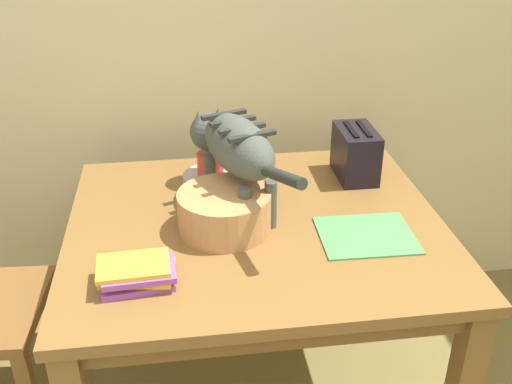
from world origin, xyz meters
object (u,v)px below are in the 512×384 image
object	(u,v)px
saucer_bowl	(211,178)
magazine	(366,235)
coffee_mug	(211,164)
book_stack	(137,273)
wicker_basket	(224,211)
dining_table	(256,247)
toaster	(356,153)
cat	(233,146)

from	to	relation	value
saucer_bowl	magazine	xyz separation A→B (m)	(0.42, -0.40, -0.01)
coffee_mug	book_stack	distance (m)	0.59
saucer_bowl	wicker_basket	xyz separation A→B (m)	(0.02, -0.31, 0.05)
dining_table	book_stack	distance (m)	0.44
coffee_mug	dining_table	bearing A→B (deg)	-68.39
dining_table	magazine	distance (m)	0.34
dining_table	toaster	bearing A→B (deg)	34.40
saucer_bowl	wicker_basket	distance (m)	0.31
saucer_bowl	toaster	distance (m)	0.49
cat	magazine	bearing A→B (deg)	-52.04
dining_table	book_stack	xyz separation A→B (m)	(-0.34, -0.26, 0.12)
saucer_bowl	book_stack	world-z (taller)	book_stack
dining_table	magazine	size ratio (longest dim) A/B	4.14
book_stack	coffee_mug	bearing A→B (deg)	67.24
cat	book_stack	size ratio (longest dim) A/B	3.09
wicker_basket	toaster	bearing A→B (deg)	31.13
saucer_bowl	toaster	bearing A→B (deg)	-2.92
coffee_mug	magazine	bearing A→B (deg)	-44.40
cat	coffee_mug	world-z (taller)	cat
coffee_mug	cat	bearing A→B (deg)	-71.67
dining_table	toaster	distance (m)	0.49
dining_table	book_stack	bearing A→B (deg)	-142.53
coffee_mug	magazine	distance (m)	0.58
book_stack	toaster	xyz separation A→B (m)	(0.71, 0.51, 0.06)
magazine	book_stack	distance (m)	0.65
book_stack	toaster	world-z (taller)	toaster
saucer_bowl	coffee_mug	xyz separation A→B (m)	(0.00, 0.00, 0.05)
magazine	toaster	size ratio (longest dim) A/B	1.34
magazine	toaster	distance (m)	0.39
magazine	wicker_basket	distance (m)	0.41
coffee_mug	wicker_basket	distance (m)	0.31
cat	book_stack	xyz separation A→B (m)	(-0.28, -0.36, -0.17)
book_stack	magazine	bearing A→B (deg)	11.99
book_stack	toaster	distance (m)	0.88
book_stack	wicker_basket	distance (m)	0.34
wicker_basket	cat	bearing A→B (deg)	72.11
dining_table	saucer_bowl	world-z (taller)	saucer_bowl
cat	wicker_basket	xyz separation A→B (m)	(-0.04, -0.13, -0.14)
dining_table	toaster	xyz separation A→B (m)	(0.37, 0.26, 0.18)
coffee_mug	magazine	world-z (taller)	coffee_mug
magazine	cat	bearing A→B (deg)	148.59
coffee_mug	book_stack	xyz separation A→B (m)	(-0.23, -0.54, -0.04)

